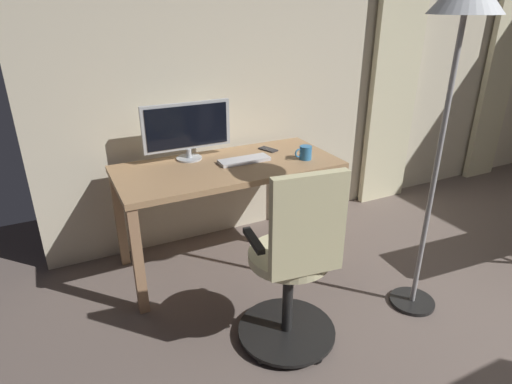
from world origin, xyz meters
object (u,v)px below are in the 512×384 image
object	(u,v)px
floor_lamp	(462,25)
computer_keyboard	(244,160)
mug_tea	(305,153)
cell_phone_face_up	(268,149)
computer_monitor	(187,128)
office_chair	(294,269)
desk	(228,177)

from	to	relation	value
floor_lamp	computer_keyboard	bearing A→B (deg)	-53.90
mug_tea	floor_lamp	world-z (taller)	floor_lamp
computer_keyboard	cell_phone_face_up	bearing A→B (deg)	-149.83
floor_lamp	computer_monitor	bearing A→B (deg)	-49.30
office_chair	computer_keyboard	xyz separation A→B (m)	(-0.16, -0.96, 0.27)
floor_lamp	office_chair	bearing A→B (deg)	-2.16
desk	computer_monitor	size ratio (longest dim) A/B	2.44
computer_keyboard	office_chair	bearing A→B (deg)	80.60
office_chair	computer_monitor	xyz separation A→B (m)	(0.17, -1.19, 0.48)
computer_keyboard	floor_lamp	xyz separation A→B (m)	(-0.72, 0.99, 0.90)
computer_monitor	computer_keyboard	bearing A→B (deg)	145.06
desk	computer_monitor	bearing A→B (deg)	-48.06
computer_monitor	computer_keyboard	world-z (taller)	computer_monitor
desk	computer_keyboard	world-z (taller)	computer_keyboard
desk	computer_keyboard	distance (m)	0.16
mug_tea	floor_lamp	distance (m)	1.25
computer_monitor	desk	bearing A→B (deg)	131.94
office_chair	mug_tea	bearing A→B (deg)	62.47
computer_monitor	floor_lamp	bearing A→B (deg)	130.70
office_chair	floor_lamp	distance (m)	1.46
computer_monitor	floor_lamp	world-z (taller)	floor_lamp
computer_keyboard	cell_phone_face_up	size ratio (longest dim) A/B	2.50
office_chair	mug_tea	world-z (taller)	office_chair
computer_monitor	floor_lamp	size ratio (longest dim) A/B	0.32
computer_monitor	mug_tea	xyz separation A→B (m)	(-0.73, 0.37, -0.18)
cell_phone_face_up	floor_lamp	bearing A→B (deg)	90.80
office_chair	computer_keyboard	distance (m)	1.01
computer_monitor	cell_phone_face_up	size ratio (longest dim) A/B	4.32
computer_monitor	cell_phone_face_up	distance (m)	0.64
office_chair	cell_phone_face_up	world-z (taller)	office_chair
computer_keyboard	mug_tea	world-z (taller)	mug_tea
office_chair	cell_phone_face_up	size ratio (longest dim) A/B	7.53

